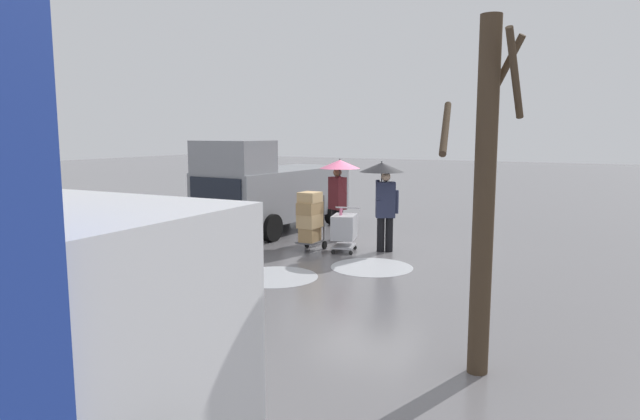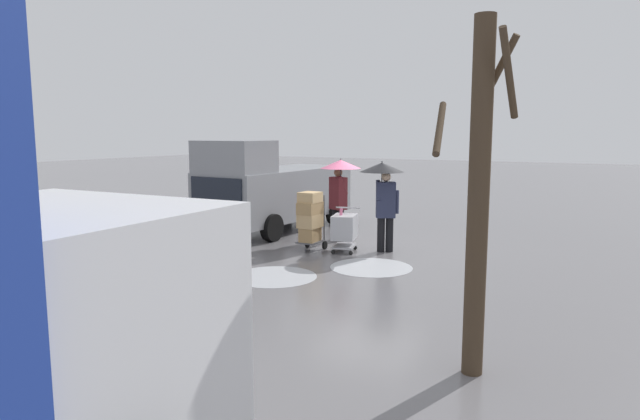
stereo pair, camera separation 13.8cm
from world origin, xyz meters
name	(u,v)px [view 2 (the right image)]	position (x,y,z in m)	size (l,w,h in m)	color
ground_plane	(369,250)	(0.00, 0.00, 0.00)	(90.00, 90.00, 0.00)	slate
slush_patch_near_cluster	(371,267)	(-0.75, 1.61, 0.00)	(1.73, 1.73, 0.01)	#ADAFB5
slush_patch_under_van	(274,276)	(0.62, 3.23, 0.00)	(1.69, 1.69, 0.01)	#ADAFB5
cargo_van_parked_right	(272,190)	(3.55, -1.15, 1.18)	(2.41, 5.44, 2.60)	gray
shopping_cart_vendor	(344,228)	(0.43, 0.50, 0.57)	(0.75, 0.93, 1.04)	#B2B2B7
hand_dolly_boxes	(310,217)	(1.21, 0.76, 0.80)	(0.53, 0.71, 1.41)	#515156
pedestrian_pink_side	(384,185)	(-0.36, 0.05, 1.58)	(1.04, 1.04, 2.15)	black
pedestrian_black_side	(339,180)	(1.17, -0.69, 1.58)	(1.04, 1.04, 2.15)	black
bare_tree_near	(478,193)	(-3.85, 5.81, 2.12)	(0.94, 0.94, 4.06)	#423323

